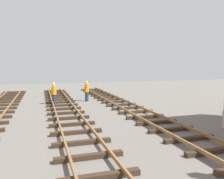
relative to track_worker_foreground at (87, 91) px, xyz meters
The scene contains 2 objects.
track_worker_foreground is the anchor object (origin of this frame).
track_worker_distant 3.09m from the track_worker_foreground, 163.47° to the right, with size 0.40×0.40×1.87m.
Camera 1 is at (-5.52, -1.54, 3.36)m, focal length 36.40 mm.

